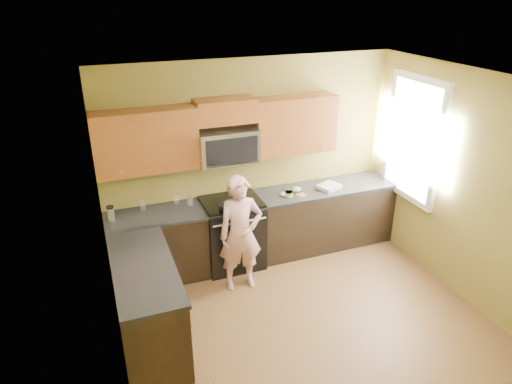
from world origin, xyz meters
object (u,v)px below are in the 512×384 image
stove (232,233)px  woman (241,234)px  microwave (227,161)px  frying_pan (228,208)px  travel_mug (112,221)px  butter_tub (289,196)px

stove → woman: 0.59m
microwave → woman: microwave is taller
stove → frying_pan: size_ratio=2.30×
stove → travel_mug: size_ratio=4.93×
microwave → frying_pan: microwave is taller
butter_tub → travel_mug: size_ratio=0.58×
stove → butter_tub: bearing=-6.0°
butter_tub → travel_mug: bearing=177.0°
woman → travel_mug: 1.56m
frying_pan → butter_tub: size_ratio=3.69×
frying_pan → microwave: bearing=89.9°
woman → butter_tub: woman is taller
microwave → woman: (-0.06, -0.65, -0.71)m
butter_tub → woman: bearing=-152.3°
stove → butter_tub: butter_tub is taller
microwave → travel_mug: size_ratio=3.95×
frying_pan → butter_tub: bearing=24.7°
butter_tub → travel_mug: 2.29m
woman → frying_pan: 0.40m
woman → frying_pan: bearing=101.1°
stove → butter_tub: (0.78, -0.08, 0.45)m
butter_tub → travel_mug: travel_mug is taller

